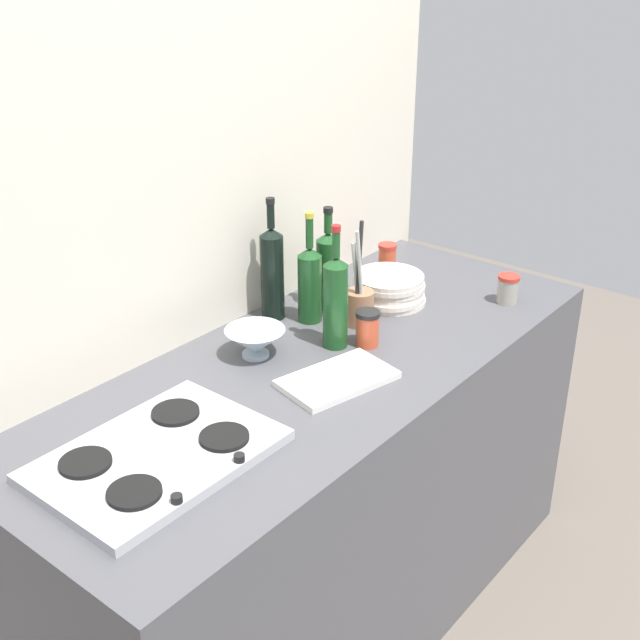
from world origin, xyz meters
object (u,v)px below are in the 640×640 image
object	(u,v)px
utensil_crock	(359,303)
condiment_jar_rear	(387,259)
cutting_board	(337,379)
wine_bottle_leftmost	(335,300)
wine_bottle_rightmost	(328,268)
stovetop_hob	(157,455)
wine_bottle_mid_right	(310,282)
wine_bottle_mid_left	(272,272)
mixing_bowl	(255,342)
condiment_jar_front	(367,328)
plate_stack	(389,288)
condiment_jar_spare	(508,289)

from	to	relation	value
utensil_crock	condiment_jar_rear	size ratio (longest dim) A/B	3.01
condiment_jar_rear	cutting_board	xyz separation A→B (m)	(-0.66, -0.31, -0.04)
wine_bottle_leftmost	cutting_board	distance (m)	0.24
wine_bottle_rightmost	utensil_crock	distance (m)	0.16
stovetop_hob	wine_bottle_mid_right	size ratio (longest dim) A/B	1.52
wine_bottle_mid_left	mixing_bowl	bearing A→B (deg)	-149.16
stovetop_hob	condiment_jar_front	distance (m)	0.72
stovetop_hob	plate_stack	size ratio (longest dim) A/B	2.27
condiment_jar_spare	utensil_crock	bearing A→B (deg)	147.29
wine_bottle_rightmost	utensil_crock	world-z (taller)	utensil_crock
plate_stack	wine_bottle_leftmost	xyz separation A→B (m)	(-0.33, -0.05, 0.09)
wine_bottle_mid_right	condiment_jar_front	xyz separation A→B (m)	(-0.02, -0.22, -0.07)
plate_stack	wine_bottle_mid_left	xyz separation A→B (m)	(-0.30, 0.20, 0.10)
wine_bottle_mid_left	wine_bottle_rightmost	world-z (taller)	wine_bottle_mid_left
plate_stack	cutting_board	world-z (taller)	plate_stack
wine_bottle_mid_right	condiment_jar_front	bearing A→B (deg)	-95.72
wine_bottle_leftmost	wine_bottle_mid_left	size ratio (longest dim) A/B	0.96
condiment_jar_spare	wine_bottle_leftmost	bearing A→B (deg)	157.26
wine_bottle_leftmost	condiment_jar_rear	size ratio (longest dim) A/B	3.30
mixing_bowl	condiment_jar_spare	size ratio (longest dim) A/B	1.83
wine_bottle_leftmost	wine_bottle_mid_right	world-z (taller)	wine_bottle_leftmost
utensil_crock	cutting_board	xyz separation A→B (m)	(-0.30, -0.16, -0.06)
condiment_jar_rear	condiment_jar_spare	distance (m)	0.41
cutting_board	mixing_bowl	bearing A→B (deg)	96.18
wine_bottle_mid_left	wine_bottle_rightmost	bearing A→B (deg)	-27.36
plate_stack	condiment_jar_rear	bearing A→B (deg)	36.81
wine_bottle_mid_left	cutting_board	xyz separation A→B (m)	(-0.18, -0.38, -0.14)
mixing_bowl	cutting_board	bearing A→B (deg)	-83.82
wine_bottle_leftmost	cutting_board	size ratio (longest dim) A/B	1.22
cutting_board	stovetop_hob	bearing A→B (deg)	169.43
wine_bottle_mid_right	mixing_bowl	world-z (taller)	wine_bottle_mid_right
wine_bottle_leftmost	condiment_jar_spare	size ratio (longest dim) A/B	3.93
plate_stack	condiment_jar_spare	size ratio (longest dim) A/B	2.50
wine_bottle_mid_right	wine_bottle_rightmost	size ratio (longest dim) A/B	1.05
cutting_board	condiment_jar_front	bearing A→B (deg)	16.34
condiment_jar_rear	stovetop_hob	bearing A→B (deg)	-169.61
mixing_bowl	wine_bottle_mid_right	bearing A→B (deg)	6.15
mixing_bowl	condiment_jar_rear	xyz separation A→B (m)	(0.69, 0.05, 0.01)
plate_stack	wine_bottle_mid_left	world-z (taller)	wine_bottle_mid_left
stovetop_hob	wine_bottle_leftmost	distance (m)	0.68
wine_bottle_rightmost	mixing_bowl	distance (m)	0.38
wine_bottle_mid_left	condiment_jar_spare	bearing A→B (deg)	-42.62
mixing_bowl	utensil_crock	bearing A→B (deg)	-16.64
condiment_jar_spare	wine_bottle_rightmost	bearing A→B (deg)	132.56
stovetop_hob	cutting_board	xyz separation A→B (m)	(0.51, -0.09, -0.00)
wine_bottle_mid_left	utensil_crock	distance (m)	0.27
condiment_jar_front	condiment_jar_rear	world-z (taller)	condiment_jar_rear
stovetop_hob	condiment_jar_spare	distance (m)	1.23
wine_bottle_mid_left	stovetop_hob	bearing A→B (deg)	-157.48
plate_stack	mixing_bowl	bearing A→B (deg)	171.36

